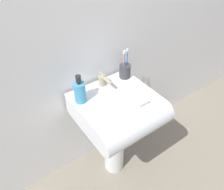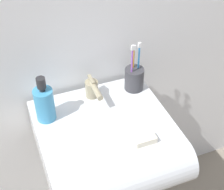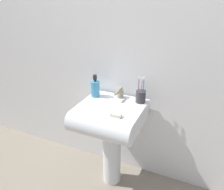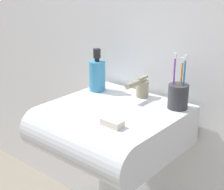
% 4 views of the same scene
% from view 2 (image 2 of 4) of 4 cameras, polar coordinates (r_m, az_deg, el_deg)
% --- Properties ---
extents(sink_basin, '(0.49, 0.50, 0.16)m').
position_cam_2_polar(sink_basin, '(1.28, -0.57, -8.50)').
color(sink_basin, white).
rests_on(sink_basin, sink_pedestal).
extents(faucet, '(0.05, 0.13, 0.09)m').
position_cam_2_polar(faucet, '(1.34, -3.26, 1.03)').
color(faucet, tan).
rests_on(faucet, sink_basin).
extents(toothbrush_cup, '(0.08, 0.08, 0.21)m').
position_cam_2_polar(toothbrush_cup, '(1.38, 3.71, 2.83)').
color(toothbrush_cup, '#38383D').
rests_on(toothbrush_cup, sink_basin).
extents(soap_bottle, '(0.07, 0.07, 0.18)m').
position_cam_2_polar(soap_bottle, '(1.25, -11.17, -1.38)').
color(soap_bottle, '#3F99CC').
rests_on(soap_bottle, sink_basin).
extents(bar_soap, '(0.08, 0.04, 0.02)m').
position_cam_2_polar(bar_soap, '(1.19, 5.49, -7.38)').
color(bar_soap, silver).
rests_on(bar_soap, sink_basin).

